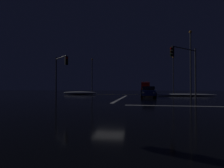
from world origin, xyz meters
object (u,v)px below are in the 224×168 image
(sedan_blue, at_px, (148,92))
(sedan_white, at_px, (150,91))
(sedan_black, at_px, (146,90))
(sedan_red, at_px, (146,89))
(streetlamp_right_near, at_px, (191,59))
(traffic_signal_ne, at_px, (186,63))
(streetlamp_right_far, at_px, (173,72))
(traffic_signal_nw, at_px, (60,69))
(streetlamp_left_far, at_px, (92,73))
(sedan_orange, at_px, (148,90))
(box_truck, at_px, (145,86))

(sedan_blue, xyz_separation_m, sedan_white, (0.50, 6.58, 0.00))
(sedan_black, bearing_deg, sedan_red, 90.67)
(sedan_white, xyz_separation_m, streetlamp_right_near, (5.92, -3.66, 4.93))
(sedan_black, distance_m, streetlamp_right_near, 17.67)
(traffic_signal_ne, xyz_separation_m, streetlamp_right_near, (2.11, 6.61, 1.38))
(sedan_blue, xyz_separation_m, streetlamp_right_far, (6.41, 18.91, 4.24))
(traffic_signal_nw, bearing_deg, streetlamp_left_far, 94.82)
(sedan_orange, relative_size, traffic_signal_nw, 0.76)
(sedan_white, bearing_deg, sedan_blue, -94.32)
(sedan_blue, xyz_separation_m, traffic_signal_ne, (4.30, -3.70, 3.55))
(sedan_red, relative_size, box_truck, 0.52)
(sedan_orange, distance_m, box_truck, 19.27)
(sedan_black, xyz_separation_m, streetlamp_left_far, (-13.55, 0.25, 4.24))
(sedan_black, xyz_separation_m, streetlamp_right_near, (6.31, -15.75, 4.93))
(sedan_white, xyz_separation_m, streetlamp_right_far, (5.92, 12.34, 4.24))
(sedan_orange, relative_size, sedan_black, 1.00)
(sedan_white, height_order, traffic_signal_nw, traffic_signal_nw)
(box_truck, xyz_separation_m, streetlamp_right_near, (6.39, -29.08, 4.03))
(traffic_signal_nw, height_order, streetlamp_right_far, streetlamp_right_far)
(sedan_red, distance_m, streetlamp_left_far, 15.28)
(traffic_signal_nw, bearing_deg, sedan_black, 62.22)
(streetlamp_left_far, bearing_deg, box_truck, 44.15)
(sedan_red, bearing_deg, sedan_blue, -90.07)
(sedan_blue, relative_size, box_truck, 0.52)
(traffic_signal_ne, distance_m, streetlamp_left_far, 28.75)
(streetlamp_right_far, height_order, streetlamp_right_near, streetlamp_right_near)
(streetlamp_left_far, relative_size, streetlamp_right_far, 1.00)
(box_truck, bearing_deg, traffic_signal_nw, -108.09)
(traffic_signal_nw, relative_size, traffic_signal_ne, 0.91)
(sedan_orange, distance_m, streetlamp_left_far, 15.75)
(sedan_black, distance_m, streetlamp_left_far, 14.20)
(sedan_red, bearing_deg, sedan_orange, -88.19)
(sedan_blue, distance_m, traffic_signal_ne, 6.69)
(traffic_signal_ne, bearing_deg, sedan_white, 110.32)
(streetlamp_left_far, xyz_separation_m, streetlamp_right_near, (19.86, -16.00, 0.70))
(sedan_white, bearing_deg, streetlamp_left_far, 138.51)
(sedan_white, distance_m, box_truck, 25.44)
(box_truck, xyz_separation_m, streetlamp_left_far, (-13.48, -13.08, 3.33))
(streetlamp_right_near, bearing_deg, streetlamp_left_far, 141.15)
(traffic_signal_ne, height_order, streetlamp_left_far, streetlamp_left_far)
(sedan_blue, relative_size, sedan_black, 1.00)
(traffic_signal_ne, bearing_deg, sedan_black, 100.64)
(sedan_red, bearing_deg, traffic_signal_ne, -81.45)
(sedan_orange, height_order, traffic_signal_ne, traffic_signal_ne)
(sedan_orange, distance_m, sedan_black, 5.92)
(sedan_black, bearing_deg, streetlamp_right_far, 2.23)
(streetlamp_left_far, bearing_deg, streetlamp_right_far, 0.00)
(traffic_signal_nw, height_order, streetlamp_right_near, streetlamp_right_near)
(sedan_blue, distance_m, sedan_white, 6.59)
(sedan_blue, xyz_separation_m, traffic_signal_nw, (-11.56, -3.48, 3.12))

